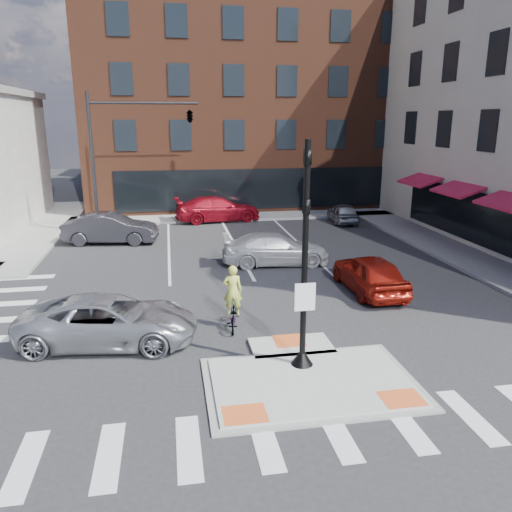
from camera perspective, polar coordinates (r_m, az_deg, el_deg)
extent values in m
plane|color=#28282B|center=(13.68, 5.70, -13.38)|extent=(120.00, 120.00, 0.00)
cube|color=gray|center=(13.24, 6.30, -14.28)|extent=(5.40, 3.60, 0.06)
cube|color=#A8A8A3|center=(13.23, 6.31, -14.17)|extent=(5.00, 3.20, 0.12)
cube|color=#A8A8A3|center=(15.02, 4.06, -10.31)|extent=(2.40, 1.40, 0.12)
cube|color=orange|center=(11.83, -1.30, -17.61)|extent=(1.00, 0.80, 0.01)
cube|color=orange|center=(12.87, 16.32, -15.35)|extent=(1.00, 0.80, 0.01)
cube|color=orange|center=(15.26, 3.79, -9.61)|extent=(0.90, 0.90, 0.01)
cube|color=gray|center=(33.07, -23.11, 2.86)|extent=(3.00, 20.00, 0.15)
cube|color=gray|center=(26.56, 22.66, 0.06)|extent=(3.00, 24.00, 0.15)
cube|color=gray|center=(34.72, 0.80, 4.66)|extent=(26.00, 3.00, 0.15)
cube|color=#562B1B|center=(43.98, -1.69, 16.65)|extent=(24.00, 18.00, 15.00)
cube|color=beige|center=(44.81, -1.78, 26.54)|extent=(24.40, 18.40, 0.60)
cube|color=black|center=(35.41, 0.50, 7.70)|extent=(20.00, 0.12, 2.80)
cube|color=black|center=(26.88, 25.19, 3.52)|extent=(0.12, 16.00, 2.60)
cube|color=#D11B45|center=(26.27, 24.26, 6.38)|extent=(1.46, 3.00, 0.58)
cube|color=#D11B45|center=(31.37, 18.19, 8.24)|extent=(1.46, 3.00, 0.58)
cube|color=slate|center=(63.53, -10.83, 13.77)|extent=(10.00, 12.00, 10.00)
cube|color=brown|center=(66.67, 0.77, 14.96)|extent=(12.00, 12.00, 12.00)
cone|color=black|center=(13.86, 5.29, -11.35)|extent=(0.60, 0.60, 0.45)
cylinder|color=black|center=(12.83, 5.61, 0.11)|extent=(0.16, 0.16, 5.80)
cube|color=white|center=(13.05, 5.62, -4.69)|extent=(0.55, 0.04, 0.75)
imported|color=black|center=(12.44, 5.86, 9.48)|extent=(0.18, 0.22, 1.10)
imported|color=black|center=(12.62, 5.71, 4.05)|extent=(0.18, 0.22, 1.10)
cylinder|color=black|center=(29.91, -18.13, 9.76)|extent=(0.20, 0.20, 8.00)
cylinder|color=black|center=(29.54, -12.69, 16.69)|extent=(6.00, 0.14, 0.14)
imported|color=black|center=(29.54, -7.59, 15.76)|extent=(0.48, 2.24, 0.90)
imported|color=#B3B6BB|center=(15.70, -16.42, -7.08)|extent=(5.53, 3.12, 1.46)
imported|color=maroon|center=(19.95, 12.84, -1.94)|extent=(1.84, 4.43, 1.50)
imported|color=silver|center=(23.18, 2.24, 0.80)|extent=(5.07, 2.33, 1.44)
imported|color=#2B2A2F|center=(28.20, -16.29, 3.04)|extent=(5.15, 2.38, 1.64)
imported|color=#A7AAAE|center=(33.15, 9.88, 4.90)|extent=(1.88, 3.86, 1.27)
imported|color=maroon|center=(33.15, -4.40, 5.39)|extent=(5.81, 2.90, 1.62)
imported|color=#3F3F44|center=(16.25, -2.65, -6.78)|extent=(0.82, 1.73, 0.87)
imported|color=#C7D64B|center=(15.95, -2.68, -3.95)|extent=(0.66, 0.49, 1.67)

